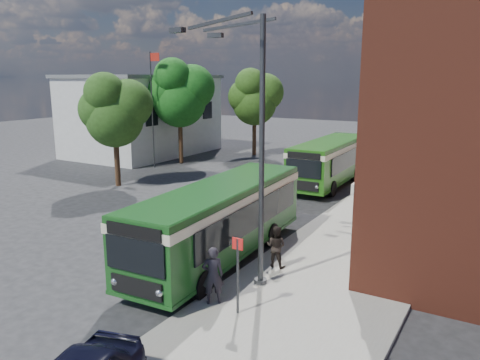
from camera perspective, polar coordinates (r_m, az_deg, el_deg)
The scene contains 14 objects.
ground at distance 20.83m, azimuth -7.65°, elevation -7.64°, with size 120.00×120.00×0.00m, color #262629.
pavement at distance 24.88m, azimuth 17.23°, elevation -4.56°, with size 6.00×48.00×0.15m, color gray.
kerb_line at distance 25.71m, azimuth 10.61°, elevation -3.82°, with size 0.12×48.00×0.01m, color beige.
white_building at distance 45.10m, azimuth -11.72°, elevation 7.80°, with size 9.40×13.40×7.30m.
flagpole at distance 37.60m, azimuth -10.62°, elevation 8.93°, with size 0.95×0.10×9.00m.
street_lamp at distance 15.38m, azimuth 1.47°, elevation 3.75°, with size 2.96×2.38×9.00m.
bus_stop_sign at distance 14.08m, azimuth -0.28°, elevation -11.01°, with size 0.35×0.08×2.52m.
bus_front at distance 18.33m, azimuth -2.39°, elevation -4.31°, with size 3.14×10.49×3.02m.
bus_rear at distance 31.69m, azimuth 10.94°, elevation 2.62°, with size 2.84×9.89×3.02m.
pedestrian_a at distance 14.87m, azimuth -3.33°, elevation -11.52°, with size 0.68×0.45×1.86m, color black.
pedestrian_b at distance 17.64m, azimuth 4.41°, elevation -8.07°, with size 0.77×0.60×1.58m, color black.
tree_left at distance 31.55m, azimuth -15.09°, elevation 8.26°, with size 4.40×4.19×7.44m.
tree_mid at distance 39.16m, azimuth -7.38°, elevation 10.52°, with size 5.12×4.87×8.64m.
tree_right at distance 43.04m, azimuth 1.82°, elevation 10.12°, with size 4.69×4.46×7.91m.
Camera 1 is at (12.23, -15.28, 7.11)m, focal length 35.00 mm.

